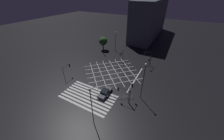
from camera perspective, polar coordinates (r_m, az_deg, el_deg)
ground_plane at (r=38.67m, az=-0.00°, el=-0.87°), size 200.00×200.00×0.00m
road_markings at (r=33.34m, az=-5.69°, el=-7.37°), size 19.33×25.11×0.01m
office_building at (r=72.90m, az=16.99°, el=21.59°), size 10.06×38.48×18.02m
traffic_light_se_cross at (r=27.63m, az=8.63°, el=-8.88°), size 0.36×1.91×4.40m
traffic_light_nw_main at (r=49.31m, az=-4.13°, el=9.85°), size 0.39×0.36×3.26m
traffic_light_ne_main at (r=43.04m, az=16.13°, el=6.53°), size 2.44×0.36×4.54m
traffic_light_nw_cross at (r=48.78m, az=-4.27°, el=10.75°), size 0.36×0.39×4.57m
traffic_light_median_north at (r=44.15m, az=4.55°, el=7.39°), size 0.36×2.06×3.57m
traffic_light_sw_cross at (r=37.18m, az=-19.91°, el=0.70°), size 0.36×2.80×3.90m
traffic_light_se_main at (r=27.58m, az=5.11°, el=-9.93°), size 3.09×0.36×3.69m
traffic_light_ne_cross at (r=41.46m, az=16.75°, el=4.43°), size 0.36×2.46×3.68m
street_lamp_east at (r=21.24m, az=-9.54°, el=-13.74°), size 0.51×0.51×8.81m
street_lamp_west at (r=50.65m, az=1.71°, el=15.02°), size 0.60×0.60×7.94m
street_lamp_far at (r=27.09m, az=14.29°, el=-3.26°), size 0.43×0.43×9.24m
street_tree_near at (r=52.88m, az=-4.08°, el=13.06°), size 3.43×3.43×5.45m
waiting_car at (r=30.49m, az=-3.22°, el=-10.20°), size 1.75×4.35×1.35m
pedestrian_railing at (r=29.46m, az=0.00°, el=-11.91°), size 8.85×4.79×1.05m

